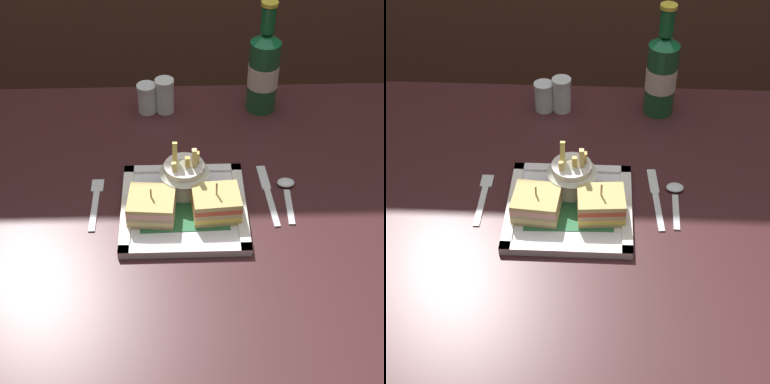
# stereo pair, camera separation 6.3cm
# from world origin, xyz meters

# --- Properties ---
(dining_table) EXTENTS (1.30, 0.84, 0.77)m
(dining_table) POSITION_xyz_m (0.00, 0.00, 0.64)
(dining_table) COLOR #391A1D
(dining_table) RESTS_ON ground_plane
(square_plate) EXTENTS (0.24, 0.24, 0.02)m
(square_plate) POSITION_xyz_m (-0.03, -0.02, 0.78)
(square_plate) COLOR white
(square_plate) RESTS_ON dining_table
(sandwich_half_left) EXTENTS (0.09, 0.09, 0.07)m
(sandwich_half_left) POSITION_xyz_m (-0.09, -0.04, 0.80)
(sandwich_half_left) COLOR tan
(sandwich_half_left) RESTS_ON square_plate
(sandwich_half_right) EXTENTS (0.09, 0.08, 0.08)m
(sandwich_half_right) POSITION_xyz_m (0.03, -0.04, 0.80)
(sandwich_half_right) COLOR tan
(sandwich_half_right) RESTS_ON square_plate
(fries_cup) EXTENTS (0.10, 0.10, 0.11)m
(fries_cup) POSITION_xyz_m (-0.03, 0.03, 0.83)
(fries_cup) COLOR silver
(fries_cup) RESTS_ON square_plate
(beer_bottle) EXTENTS (0.07, 0.07, 0.26)m
(beer_bottle) POSITION_xyz_m (0.16, 0.32, 0.87)
(beer_bottle) COLOR #1D4E2C
(beer_bottle) RESTS_ON dining_table
(fork) EXTENTS (0.02, 0.14, 0.00)m
(fork) POSITION_xyz_m (-0.20, 0.01, 0.77)
(fork) COLOR silver
(fork) RESTS_ON dining_table
(knife) EXTENTS (0.03, 0.18, 0.00)m
(knife) POSITION_xyz_m (0.14, 0.03, 0.77)
(knife) COLOR silver
(knife) RESTS_ON dining_table
(spoon) EXTENTS (0.03, 0.13, 0.01)m
(spoon) POSITION_xyz_m (0.17, 0.03, 0.77)
(spoon) COLOR silver
(spoon) RESTS_ON dining_table
(salt_shaker) EXTENTS (0.04, 0.04, 0.07)m
(salt_shaker) POSITION_xyz_m (-0.11, 0.32, 0.80)
(salt_shaker) COLOR silver
(salt_shaker) RESTS_ON dining_table
(pepper_shaker) EXTENTS (0.04, 0.04, 0.08)m
(pepper_shaker) POSITION_xyz_m (-0.07, 0.32, 0.81)
(pepper_shaker) COLOR silver
(pepper_shaker) RESTS_ON dining_table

